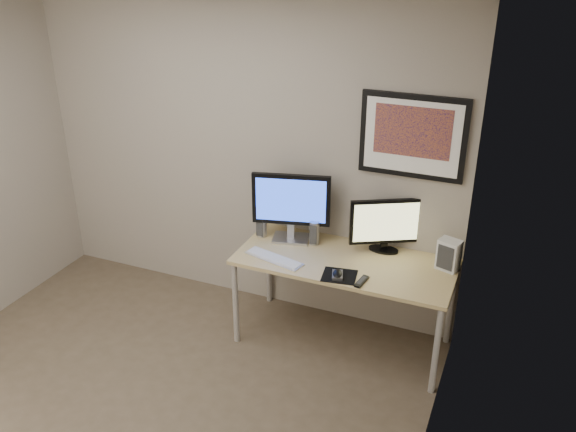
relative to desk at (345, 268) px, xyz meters
name	(u,v)px	position (x,y,z in m)	size (l,w,h in m)	color
floor	(133,421)	(-1.00, -1.35, -0.66)	(3.60, 3.60, 0.00)	#4F4231
room	(148,165)	(-1.00, -0.90, 0.98)	(3.60, 3.60, 3.60)	white
desk	(345,268)	(0.00, 0.00, 0.00)	(1.60, 0.70, 0.73)	#A5874F
framed_art	(413,136)	(0.35, 0.33, 0.96)	(0.75, 0.04, 0.60)	black
monitor_large	(291,204)	(-0.49, 0.14, 0.37)	(0.59, 0.25, 0.55)	#A6A6AA
monitor_tv	(385,224)	(0.22, 0.25, 0.29)	(0.49, 0.28, 0.42)	black
speaker_left	(262,225)	(-0.73, 0.12, 0.16)	(0.08, 0.08, 0.20)	#A6A6AA
speaker_right	(314,233)	(-0.30, 0.15, 0.16)	(0.08, 0.08, 0.19)	#A6A6AA
keyboard	(274,258)	(-0.49, -0.19, 0.07)	(0.46, 0.12, 0.02)	silver
mousepad	(339,276)	(0.03, -0.23, 0.07)	(0.24, 0.21, 0.00)	black
mouse	(337,274)	(0.02, -0.25, 0.09)	(0.07, 0.12, 0.04)	black
remote	(361,281)	(0.20, -0.26, 0.08)	(0.04, 0.16, 0.02)	black
fan_unit	(449,255)	(0.72, 0.16, 0.18)	(0.15, 0.11, 0.23)	silver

